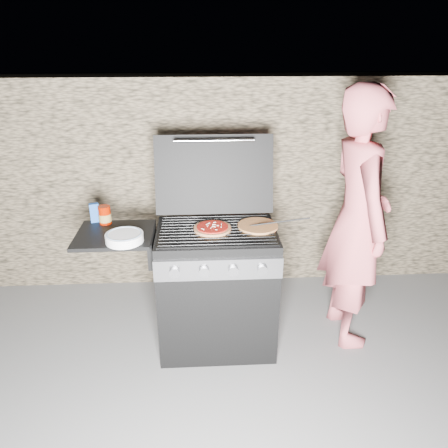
{
  "coord_description": "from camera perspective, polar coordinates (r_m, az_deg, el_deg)",
  "views": [
    {
      "loc": [
        -0.1,
        -2.64,
        2.1
      ],
      "look_at": [
        0.05,
        0.0,
        0.95
      ],
      "focal_mm": 35.0,
      "sensor_mm": 36.0,
      "label": 1
    }
  ],
  "objects": [
    {
      "name": "ground",
      "position": [
        3.37,
        -0.88,
        -14.98
      ],
      "size": [
        50.0,
        50.0,
        0.0
      ],
      "primitive_type": "plane",
      "color": "#5C5C5C"
    },
    {
      "name": "stone_wall",
      "position": [
        3.88,
        -1.63,
        5.51
      ],
      "size": [
        8.0,
        0.35,
        1.8
      ],
      "primitive_type": "cube",
      "color": "#867256",
      "rests_on": "ground"
    },
    {
      "name": "gas_grill",
      "position": [
        3.11,
        -5.59,
        -8.5
      ],
      "size": [
        1.34,
        0.79,
        0.91
      ],
      "primitive_type": null,
      "color": "black",
      "rests_on": "ground"
    },
    {
      "name": "pizza_topped",
      "position": [
        2.89,
        -1.52,
        -0.5
      ],
      "size": [
        0.29,
        0.29,
        0.03
      ],
      "primitive_type": null,
      "rotation": [
        0.0,
        0.0,
        0.19
      ],
      "color": "#B5763F",
      "rests_on": "gas_grill"
    },
    {
      "name": "pizza_plain",
      "position": [
        2.94,
        4.44,
        -0.24
      ],
      "size": [
        0.35,
        0.35,
        0.01
      ],
      "primitive_type": "cylinder",
      "rotation": [
        0.0,
        0.0,
        -0.35
      ],
      "color": "tan",
      "rests_on": "gas_grill"
    },
    {
      "name": "sauce_jar",
      "position": [
        3.09,
        -15.3,
        1.17
      ],
      "size": [
        0.08,
        0.08,
        0.13
      ],
      "primitive_type": "cylinder",
      "rotation": [
        0.0,
        0.0,
        -0.04
      ],
      "color": "#831200",
      "rests_on": "gas_grill"
    },
    {
      "name": "blue_carton",
      "position": [
        3.14,
        -16.55,
        1.42
      ],
      "size": [
        0.07,
        0.05,
        0.13
      ],
      "primitive_type": "cube",
      "rotation": [
        0.0,
        0.0,
        0.29
      ],
      "color": "#1A4696",
      "rests_on": "gas_grill"
    },
    {
      "name": "plate_stack",
      "position": [
        2.81,
        -12.88,
        -1.75
      ],
      "size": [
        0.29,
        0.29,
        0.05
      ],
      "primitive_type": "cylinder",
      "rotation": [
        0.0,
        0.0,
        -0.23
      ],
      "color": "white",
      "rests_on": "gas_grill"
    },
    {
      "name": "person",
      "position": [
        3.15,
        16.97,
        0.45
      ],
      "size": [
        0.47,
        0.69,
        1.84
      ],
      "primitive_type": "imported",
      "rotation": [
        0.0,
        0.0,
        1.61
      ],
      "color": "#C7555C",
      "rests_on": "ground"
    },
    {
      "name": "tongs",
      "position": [
        2.92,
        7.23,
        0.19
      ],
      "size": [
        0.4,
        0.06,
        0.08
      ],
      "primitive_type": "cylinder",
      "rotation": [
        0.0,
        1.4,
        -0.13
      ],
      "color": "black",
      "rests_on": "gas_grill"
    }
  ]
}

